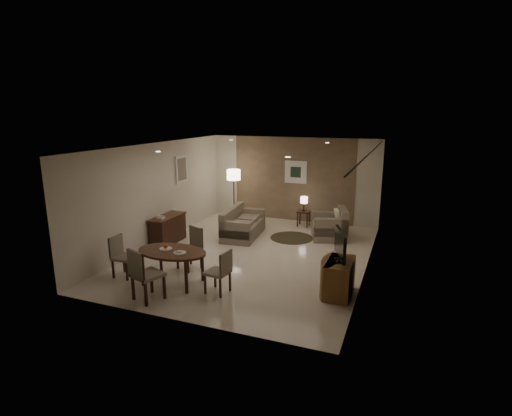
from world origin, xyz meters
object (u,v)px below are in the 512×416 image
at_px(chair_left, 125,257).
at_px(armchair, 329,224).
at_px(sofa, 243,222).
at_px(side_table, 303,218).
at_px(chair_near, 148,274).
at_px(dining_table, 173,267).
at_px(console_desk, 168,229).
at_px(tv_cabinet, 339,278).
at_px(chair_right, 217,272).
at_px(chair_far, 189,249).
at_px(floor_lamp, 234,196).

bearing_deg(chair_left, armchair, -40.67).
distance_m(sofa, side_table, 2.12).
xyz_separation_m(chair_near, armchair, (2.47, 4.97, -0.08)).
height_order(dining_table, sofa, sofa).
relative_size(console_desk, chair_near, 1.16).
height_order(tv_cabinet, chair_near, chair_near).
bearing_deg(console_desk, chair_right, -40.74).
relative_size(chair_near, sofa, 0.60).
bearing_deg(chair_near, chair_left, -13.25).
distance_m(console_desk, dining_table, 2.70).
xyz_separation_m(dining_table, armchair, (2.45, 4.16, 0.08)).
bearing_deg(dining_table, side_table, 74.05).
distance_m(tv_cabinet, chair_far, 3.42).
distance_m(chair_near, armchair, 5.55).
height_order(armchair, side_table, armchair).
relative_size(chair_left, armchair, 0.92).
distance_m(chair_near, chair_left, 1.35).
bearing_deg(armchair, side_table, -151.45).
distance_m(chair_near, chair_right, 1.32).
height_order(chair_near, armchair, chair_near).
xyz_separation_m(tv_cabinet, sofa, (-3.21, 2.79, 0.06)).
distance_m(tv_cabinet, dining_table, 3.40).
bearing_deg(chair_far, armchair, 74.01).
distance_m(dining_table, chair_left, 1.16).
bearing_deg(dining_table, armchair, 59.57).
xyz_separation_m(armchair, floor_lamp, (-3.24, 0.69, 0.41)).
xyz_separation_m(dining_table, sofa, (0.12, 3.48, 0.05)).
relative_size(chair_left, sofa, 0.52).
height_order(chair_far, side_table, chair_far).
relative_size(chair_right, armchair, 0.91).
distance_m(armchair, floor_lamp, 3.34).
bearing_deg(console_desk, tv_cabinet, -17.05).
relative_size(console_desk, tv_cabinet, 1.33).
height_order(console_desk, floor_lamp, floor_lamp).
height_order(tv_cabinet, sofa, sofa).
bearing_deg(dining_table, tv_cabinet, 11.83).
distance_m(console_desk, chair_far, 2.03).
xyz_separation_m(sofa, armchair, (2.33, 0.68, 0.03)).
bearing_deg(armchair, sofa, -91.18).
relative_size(console_desk, floor_lamp, 0.71).
distance_m(chair_far, sofa, 2.68).
relative_size(chair_left, floor_lamp, 0.53).
distance_m(chair_right, side_table, 5.21).
xyz_separation_m(console_desk, armchair, (4.01, 1.97, 0.06)).
distance_m(chair_far, armchair, 4.20).
relative_size(console_desk, chair_right, 1.36).
bearing_deg(side_table, console_desk, -136.02).
xyz_separation_m(chair_right, armchair, (1.37, 4.24, -0.01)).
bearing_deg(floor_lamp, dining_table, -80.76).
bearing_deg(console_desk, chair_left, -79.78).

